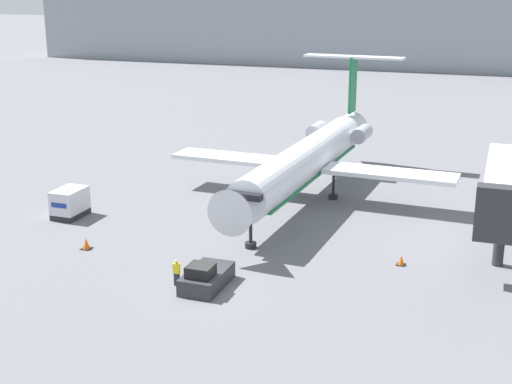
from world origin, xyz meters
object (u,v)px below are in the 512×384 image
at_px(pushback_tug, 206,277).
at_px(traffic_cone_left, 86,244).
at_px(luggage_cart, 70,203).
at_px(jet_bridge, 505,187).
at_px(traffic_cone_right, 401,260).
at_px(airplane_main, 307,158).
at_px(worker_near_tug, 177,272).

xyz_separation_m(pushback_tug, traffic_cone_left, (-10.34, 3.09, -0.25)).
height_order(luggage_cart, jet_bridge, jet_bridge).
height_order(traffic_cone_right, jet_bridge, jet_bridge).
distance_m(pushback_tug, traffic_cone_left, 10.80).
height_order(luggage_cart, traffic_cone_left, luggage_cart).
relative_size(airplane_main, traffic_cone_right, 46.70).
xyz_separation_m(pushback_tug, traffic_cone_right, (10.59, 7.41, -0.31)).
relative_size(pushback_tug, jet_bridge, 0.28).
xyz_separation_m(luggage_cart, traffic_cone_right, (25.93, -1.33, -0.81)).
bearing_deg(jet_bridge, traffic_cone_left, -160.70).
relative_size(luggage_cart, worker_near_tug, 1.77).
height_order(pushback_tug, luggage_cart, luggage_cart).
relative_size(traffic_cone_left, jet_bridge, 0.05).
height_order(airplane_main, pushback_tug, airplane_main).
bearing_deg(traffic_cone_left, worker_near_tug, -22.13).
bearing_deg(airplane_main, worker_near_tug, -97.72).
distance_m(worker_near_tug, jet_bridge, 22.66).
distance_m(airplane_main, traffic_cone_left, 20.00).
distance_m(pushback_tug, worker_near_tug, 1.84).
height_order(airplane_main, traffic_cone_left, airplane_main).
bearing_deg(luggage_cart, pushback_tug, -29.70).
distance_m(pushback_tug, traffic_cone_right, 12.93).
height_order(worker_near_tug, traffic_cone_right, worker_near_tug).
xyz_separation_m(luggage_cart, jet_bridge, (31.85, 3.75, 3.33)).
relative_size(worker_near_tug, traffic_cone_left, 2.10).
height_order(pushback_tug, jet_bridge, jet_bridge).
bearing_deg(worker_near_tug, traffic_cone_left, 157.87).
distance_m(traffic_cone_right, jet_bridge, 8.83).
bearing_deg(traffic_cone_right, jet_bridge, 40.63).
bearing_deg(airplane_main, traffic_cone_left, -124.68).
bearing_deg(traffic_cone_left, traffic_cone_right, 11.67).
height_order(pushback_tug, worker_near_tug, pushback_tug).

